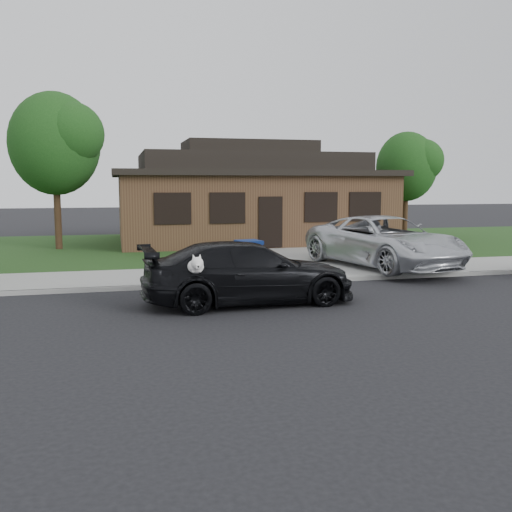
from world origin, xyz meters
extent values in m
plane|color=black|center=(0.00, 0.00, 0.00)|extent=(120.00, 120.00, 0.00)
cube|color=gray|center=(0.00, 5.00, 0.06)|extent=(60.00, 3.00, 0.12)
cube|color=gray|center=(0.00, 3.50, 0.06)|extent=(60.00, 0.12, 0.12)
cube|color=#193814|center=(0.00, 13.00, 0.07)|extent=(60.00, 13.00, 0.13)
cube|color=gray|center=(6.00, 10.00, 0.07)|extent=(4.50, 13.00, 0.14)
imported|color=black|center=(0.79, 1.15, 0.73)|extent=(5.09, 2.27, 1.45)
ellipsoid|color=white|center=(-0.58, 0.27, 1.04)|extent=(0.34, 0.40, 0.30)
sphere|color=white|center=(-0.58, 0.04, 1.14)|extent=(0.26, 0.26, 0.26)
cube|color=white|center=(-0.58, -0.09, 1.10)|extent=(0.09, 0.12, 0.08)
sphere|color=black|center=(-0.58, -0.15, 1.10)|extent=(0.04, 0.04, 0.04)
cone|color=white|center=(-0.64, 0.09, 1.28)|extent=(0.11, 0.11, 0.14)
cone|color=white|center=(-0.51, 0.09, 1.28)|extent=(0.11, 0.11, 0.14)
imported|color=silver|center=(6.18, 5.06, 0.95)|extent=(4.00, 6.32, 1.63)
cube|color=navy|center=(1.44, 3.95, 0.61)|extent=(0.70, 0.70, 0.97)
cube|color=#061951|center=(1.44, 3.95, 1.15)|extent=(0.76, 0.76, 0.11)
cylinder|color=black|center=(1.22, 3.65, 0.20)|extent=(0.08, 0.16, 0.15)
cylinder|color=black|center=(1.66, 3.65, 0.20)|extent=(0.08, 0.16, 0.15)
cube|color=#422B1C|center=(4.00, 15.00, 1.63)|extent=(12.00, 8.00, 3.00)
cube|color=black|center=(4.00, 15.00, 3.25)|extent=(12.60, 8.60, 0.25)
cube|color=black|center=(4.00, 15.00, 3.78)|extent=(10.00, 6.50, 0.80)
cube|color=black|center=(4.00, 15.00, 4.48)|extent=(6.00, 3.50, 0.60)
cube|color=black|center=(4.00, 10.97, 1.23)|extent=(1.00, 0.06, 2.10)
cube|color=black|center=(0.00, 10.97, 1.83)|extent=(1.30, 0.05, 1.10)
cube|color=black|center=(2.20, 10.97, 1.83)|extent=(1.30, 0.05, 1.10)
cube|color=black|center=(6.20, 10.97, 1.83)|extent=(1.30, 0.05, 1.10)
cube|color=black|center=(8.20, 10.97, 1.83)|extent=(1.30, 0.05, 1.10)
cylinder|color=#332114|center=(-4.50, 13.00, 1.37)|extent=(0.28, 0.28, 2.48)
ellipsoid|color=#143811|center=(-4.50, 13.00, 4.41)|extent=(3.60, 3.60, 4.14)
sphere|color=#26591E|center=(-3.78, 12.46, 4.77)|extent=(2.52, 2.52, 2.52)
cylinder|color=#332114|center=(12.00, 14.50, 1.14)|extent=(0.28, 0.28, 2.03)
ellipsoid|color=#143811|center=(12.00, 14.50, 3.65)|extent=(3.00, 3.00, 3.45)
sphere|color=#26591E|center=(12.60, 14.05, 3.95)|extent=(2.10, 2.10, 2.10)
camera|label=1|loc=(-2.19, -11.65, 2.77)|focal=40.00mm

